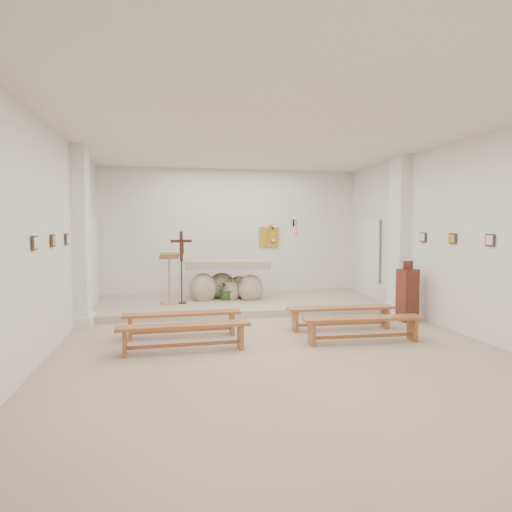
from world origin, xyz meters
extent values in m
cube|color=tan|center=(0.00, 0.00, 0.00)|extent=(7.00, 10.00, 0.00)
cube|color=white|center=(-3.49, 0.00, 1.75)|extent=(0.02, 10.00, 3.50)
cube|color=white|center=(3.49, 0.00, 1.75)|extent=(0.02, 10.00, 3.50)
cube|color=white|center=(0.00, 4.99, 1.75)|extent=(7.00, 0.02, 3.50)
cube|color=silver|center=(0.00, 0.00, 3.49)|extent=(7.00, 10.00, 0.02)
cube|color=#B7A38D|center=(0.00, 3.50, 0.07)|extent=(6.98, 3.00, 0.15)
cube|color=white|center=(-3.37, 2.00, 1.75)|extent=(0.26, 0.55, 3.50)
cube|color=white|center=(3.37, 2.00, 1.75)|extent=(0.26, 0.55, 3.50)
cube|color=gold|center=(1.05, 4.96, 1.65)|extent=(0.55, 0.04, 0.55)
cube|color=black|center=(1.75, 4.97, 2.05)|extent=(0.04, 0.02, 0.20)
cylinder|color=black|center=(1.75, 4.82, 2.12)|extent=(0.02, 0.30, 0.02)
cylinder|color=black|center=(1.75, 4.67, 1.95)|extent=(0.01, 0.01, 0.34)
sphere|color=red|center=(1.75, 4.67, 1.76)|extent=(0.11, 0.11, 0.11)
cube|color=#432E1D|center=(-3.47, -0.80, 1.72)|extent=(0.03, 0.20, 0.20)
cube|color=#432E1D|center=(-3.47, 0.20, 1.72)|extent=(0.03, 0.20, 0.20)
cube|color=#432E1D|center=(-3.47, 1.20, 1.72)|extent=(0.03, 0.20, 0.20)
cube|color=#432E1D|center=(3.47, -0.80, 1.72)|extent=(0.03, 0.20, 0.20)
cube|color=#432E1D|center=(3.47, 0.20, 1.72)|extent=(0.03, 0.20, 0.20)
cube|color=#432E1D|center=(3.47, 1.20, 1.72)|extent=(0.03, 0.20, 0.20)
cube|color=silver|center=(-3.43, 2.70, 0.27)|extent=(0.10, 0.85, 0.52)
cube|color=silver|center=(3.43, 2.70, 0.27)|extent=(0.10, 0.85, 0.52)
ellipsoid|color=#C6B897|center=(-0.88, 3.66, 0.43)|extent=(0.66, 0.56, 0.75)
ellipsoid|color=#C6B897|center=(0.27, 3.53, 0.41)|extent=(0.62, 0.52, 0.71)
ellipsoid|color=#C6B897|center=(-0.39, 3.96, 0.45)|extent=(0.71, 0.60, 0.66)
ellipsoid|color=#C6B897|center=(0.04, 3.87, 0.39)|extent=(0.57, 0.49, 0.62)
ellipsoid|color=#C6B897|center=(-0.21, 3.68, 0.36)|extent=(0.49, 0.41, 0.57)
cube|color=#C6B897|center=(-0.26, 3.74, 1.01)|extent=(2.13, 1.07, 0.20)
cube|color=tan|center=(-1.69, 3.30, 0.17)|extent=(0.41, 0.41, 0.04)
cylinder|color=tan|center=(-1.69, 3.30, 0.68)|extent=(0.05, 0.05, 1.06)
cube|color=tan|center=(-1.69, 3.28, 1.26)|extent=(0.48, 0.37, 0.17)
cube|color=silver|center=(-1.68, 3.23, 1.32)|extent=(0.41, 0.30, 0.14)
cylinder|color=#3C1E13|center=(-1.41, 3.30, 0.16)|extent=(0.22, 0.22, 0.03)
cylinder|color=#3C1E13|center=(-1.41, 3.30, 0.66)|extent=(0.03, 0.03, 1.01)
cube|color=#3C1E13|center=(-1.41, 3.30, 1.49)|extent=(0.08, 0.06, 0.69)
cube|color=#3C1E13|center=(-1.41, 3.30, 1.61)|extent=(0.50, 0.19, 0.06)
cube|color=#3C1E13|center=(-1.40, 3.27, 1.46)|extent=(0.10, 0.06, 0.29)
imported|color=#2B4F1F|center=(-0.31, 3.62, 0.43)|extent=(0.63, 0.59, 0.57)
cube|color=#5D251A|center=(3.10, 1.12, 0.54)|extent=(0.38, 0.38, 1.08)
cube|color=#5D251A|center=(3.10, 1.12, 1.16)|extent=(0.22, 0.08, 0.18)
cube|color=#A75A30|center=(-1.48, 0.64, 0.41)|extent=(2.06, 0.40, 0.05)
cube|color=#A75A30|center=(-2.36, 0.61, 0.20)|extent=(0.07, 0.30, 0.39)
cube|color=#A75A30|center=(-0.59, 0.67, 0.20)|extent=(0.07, 0.30, 0.39)
cube|color=#A75A30|center=(-1.48, 0.64, 0.11)|extent=(1.73, 0.12, 0.05)
cube|color=#A75A30|center=(1.48, 0.64, 0.41)|extent=(2.06, 0.38, 0.05)
cube|color=#A75A30|center=(0.59, 0.66, 0.20)|extent=(0.06, 0.30, 0.39)
cube|color=#A75A30|center=(2.36, 0.62, 0.20)|extent=(0.06, 0.30, 0.39)
cube|color=#A75A30|center=(1.48, 0.64, 0.11)|extent=(1.73, 0.10, 0.05)
cube|color=#A75A30|center=(-1.48, -0.35, 0.41)|extent=(2.07, 0.42, 0.05)
cube|color=#A75A30|center=(-2.36, -0.39, 0.20)|extent=(0.07, 0.30, 0.39)
cube|color=#A75A30|center=(-0.59, -0.32, 0.20)|extent=(0.07, 0.30, 0.39)
cube|color=#A75A30|center=(-1.48, -0.35, 0.11)|extent=(1.73, 0.13, 0.05)
cube|color=#A75A30|center=(1.48, -0.35, 0.41)|extent=(2.06, 0.39, 0.05)
cube|color=#A75A30|center=(0.59, -0.33, 0.20)|extent=(0.06, 0.30, 0.39)
cube|color=#A75A30|center=(2.36, -0.38, 0.20)|extent=(0.06, 0.30, 0.39)
cube|color=#A75A30|center=(1.48, -0.35, 0.11)|extent=(1.73, 0.11, 0.05)
camera|label=1|loc=(-1.69, -7.39, 1.94)|focal=32.00mm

